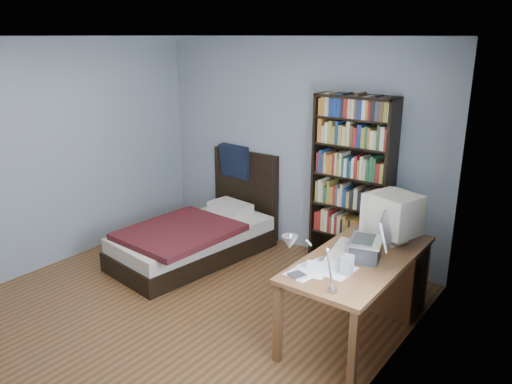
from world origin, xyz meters
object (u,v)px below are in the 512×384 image
crt_monitor (394,214)px  soda_can (359,238)px  laptop (368,247)px  speaker (347,265)px  desk_lamp (297,248)px  bookshelf (352,184)px  bed (198,235)px  desk (379,271)px  keyboard (344,251)px

crt_monitor → soda_can: 0.37m
laptop → speaker: size_ratio=2.54×
desk_lamp → bookshelf: bookshelf is taller
crt_monitor → soda_can: bearing=-129.7°
speaker → bed: (-2.28, 0.74, -0.55)m
bed → desk_lamp: bearing=-32.0°
crt_monitor → laptop: (-0.01, -0.50, -0.14)m
speaker → soda_can: speaker is taller
desk → speaker: speaker is taller
desk_lamp → desk: bearing=90.1°
bed → soda_can: bearing=-3.8°
keyboard → bookshelf: 1.30m
desk_lamp → laptop: bearing=86.0°
soda_can → crt_monitor: bearing=50.3°
laptop → bookshelf: size_ratio=0.22×
laptop → desk_lamp: (-0.07, -1.00, 0.33)m
crt_monitor → speaker: (-0.02, -0.85, -0.17)m
keyboard → bed: (-2.07, 0.38, -0.49)m
laptop → bookshelf: 1.40m
desk_lamp → speaker: size_ratio=3.34×
speaker → crt_monitor: bearing=89.5°
soda_can → bookshelf: (-0.54, 0.93, 0.18)m
laptop → speaker: laptop is taller
bed → bookshelf: bearing=27.1°
desk → crt_monitor: 0.58m
speaker → bed: 2.46m
desk → laptop: laptop is taller
desk → desk_lamp: (0.00, -1.47, 0.76)m
crt_monitor → desk_lamp: desk_lamp is taller
crt_monitor → desk_lamp: 1.51m
laptop → desk_lamp: size_ratio=0.76×
desk → speaker: size_ratio=9.74×
desk → soda_can: soda_can is taller
desk_lamp → speaker: 0.74m
crt_monitor → bed: (-2.30, -0.11, -0.73)m
desk → desk_lamp: 1.65m
laptop → speaker: (-0.01, -0.35, -0.03)m
laptop → desk_lamp: 1.05m
soda_can → bookshelf: bookshelf is taller
desk_lamp → speaker: bearing=85.0°
keyboard → laptop: bearing=-15.6°
desk → desk_lamp: desk_lamp is taller
bookshelf → bed: bearing=-152.9°
desk → bookshelf: bearing=132.9°
keyboard → bookshelf: size_ratio=0.26×
keyboard → bookshelf: bookshelf is taller
laptop → speaker: 0.35m
desk → bookshelf: bookshelf is taller
laptop → speaker: bearing=-92.1°
bookshelf → bed: bookshelf is taller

